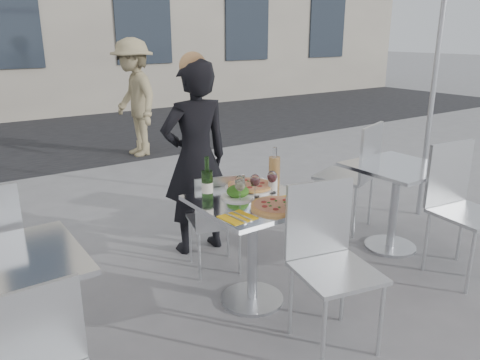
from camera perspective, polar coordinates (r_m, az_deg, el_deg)
ground at (r=3.41m, az=1.48°, el=-14.42°), size 80.00×80.00×0.00m
street_asphalt at (r=9.17m, az=-23.28°, el=4.72°), size 24.00×5.00×0.00m
main_table at (r=3.15m, az=1.56°, el=-6.07°), size 0.72×0.72×0.75m
side_table_left at (r=2.66m, az=-26.31°, el=-12.82°), size 0.72×0.72×0.75m
side_table_right at (r=4.17m, az=18.46°, el=-1.07°), size 0.72×0.72×0.75m
chair_far at (r=3.54m, az=-2.85°, el=-4.33°), size 0.46×0.47×0.82m
chair_near at (r=2.83m, az=10.67°, el=-8.46°), size 0.53×0.54×0.97m
side_chair_rfar at (r=4.46m, az=13.98°, el=1.41°), size 0.60×0.61×1.02m
side_chair_rnear at (r=3.92m, az=25.20°, el=-2.06°), size 0.52×0.53×1.01m
woman_diner at (r=3.88m, az=-5.44°, el=2.58°), size 0.62×0.43×1.62m
pedestrian_b at (r=7.27m, az=-12.73°, el=9.72°), size 0.66×1.13×1.75m
pizza_near at (r=2.96m, az=4.60°, el=-3.14°), size 0.34×0.34×0.02m
pizza_far at (r=3.31m, az=1.25°, el=-0.73°), size 0.36×0.36×0.03m
salad_plate at (r=3.11m, az=-0.27°, el=-1.54°), size 0.22×0.22×0.09m
wine_bottle at (r=3.04m, az=-4.02°, el=-0.46°), size 0.07×0.08×0.29m
carafe at (r=3.31m, az=4.21°, el=1.09°), size 0.08×0.08×0.29m
sugar_shaker at (r=3.26m, az=4.02°, el=-0.34°), size 0.06×0.06×0.11m
wineglass_white_a at (r=3.01m, az=0.01°, el=-0.71°), size 0.07×0.07×0.16m
wineglass_white_b at (r=3.08m, az=-0.01°, el=-0.30°), size 0.07×0.07×0.16m
wineglass_red_a at (r=3.11m, az=1.86°, el=-0.13°), size 0.07×0.07×0.16m
wineglass_red_b at (r=3.19m, az=3.94°, el=0.31°), size 0.07×0.07×0.16m
napkin_left at (r=2.79m, az=-0.31°, el=-4.55°), size 0.19×0.20×0.01m
napkin_right at (r=3.12m, az=7.26°, el=-2.23°), size 0.21×0.21×0.01m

